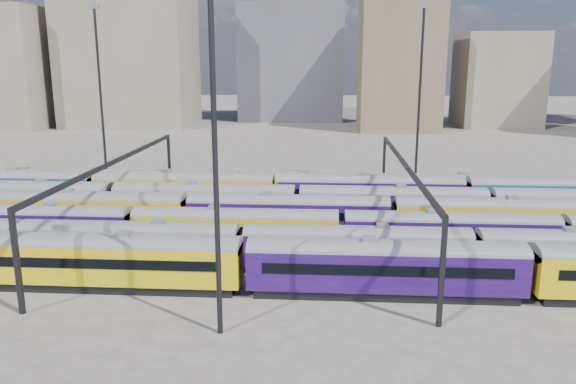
# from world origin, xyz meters

# --- Properties ---
(ground) EXTENTS (500.00, 500.00, 0.00)m
(ground) POSITION_xyz_m (0.00, 0.00, 0.00)
(ground) COLOR #48423D
(ground) RESTS_ON ground
(rake_0) EXTENTS (131.12, 3.20, 5.39)m
(rake_0) POSITION_xyz_m (-4.31, -15.00, 2.83)
(rake_0) COLOR black
(rake_0) RESTS_ON ground
(rake_1) EXTENTS (119.95, 2.93, 4.92)m
(rake_1) POSITION_xyz_m (-5.29, -10.00, 2.58)
(rake_1) COLOR black
(rake_1) RESTS_ON ground
(rake_2) EXTENTS (121.61, 2.97, 4.99)m
(rake_2) POSITION_xyz_m (-16.79, -5.00, 2.62)
(rake_2) COLOR black
(rake_2) RESTS_ON ground
(rake_3) EXTENTS (150.03, 3.13, 5.28)m
(rake_3) POSITION_xyz_m (-1.84, 0.00, 2.77)
(rake_3) COLOR black
(rake_3) RESTS_ON ground
(rake_4) EXTENTS (126.96, 3.10, 5.22)m
(rake_4) POSITION_xyz_m (-1.15, 5.00, 2.74)
(rake_4) COLOR black
(rake_4) RESTS_ON ground
(rake_5) EXTENTS (158.43, 3.31, 5.58)m
(rake_5) POSITION_xyz_m (-15.36, 10.00, 2.93)
(rake_5) COLOR black
(rake_5) RESTS_ON ground
(rake_6) EXTENTS (94.48, 2.77, 4.65)m
(rake_6) POSITION_xyz_m (-18.52, 15.00, 2.44)
(rake_6) COLOR black
(rake_6) RESTS_ON ground
(gantry_1) EXTENTS (0.35, 40.35, 8.03)m
(gantry_1) POSITION_xyz_m (-20.00, 0.00, 6.79)
(gantry_1) COLOR black
(gantry_1) RESTS_ON ground
(gantry_2) EXTENTS (0.35, 40.35, 8.03)m
(gantry_2) POSITION_xyz_m (10.00, 0.00, 6.79)
(gantry_2) COLOR black
(gantry_2) RESTS_ON ground
(mast_1) EXTENTS (1.40, 0.50, 25.60)m
(mast_1) POSITION_xyz_m (-30.00, 22.00, 13.97)
(mast_1) COLOR black
(mast_1) RESTS_ON ground
(mast_2) EXTENTS (1.40, 0.50, 25.60)m
(mast_2) POSITION_xyz_m (-5.00, -22.00, 13.97)
(mast_2) COLOR black
(mast_2) RESTS_ON ground
(mast_3) EXTENTS (1.40, 0.50, 25.60)m
(mast_3) POSITION_xyz_m (15.00, 24.00, 13.97)
(mast_3) COLOR black
(mast_3) RESTS_ON ground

